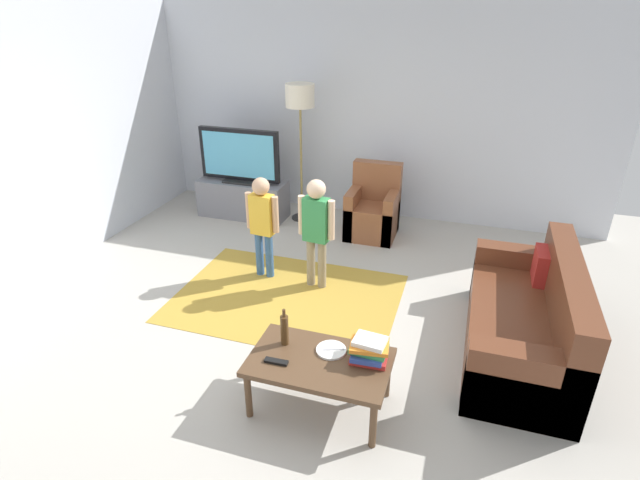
{
  "coord_description": "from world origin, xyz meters",
  "views": [
    {
      "loc": [
        1.29,
        -3.45,
        2.72
      ],
      "look_at": [
        0.0,
        0.6,
        0.65
      ],
      "focal_mm": 28.02,
      "sensor_mm": 36.0,
      "label": 1
    }
  ],
  "objects_px": {
    "floor_lamp": "(300,103)",
    "bottle": "(285,330)",
    "couch": "(530,324)",
    "coffee_table": "(320,365)",
    "child_center": "(316,224)",
    "child_near_tv": "(262,219)",
    "armchair": "(373,212)",
    "tv_remote": "(276,361)",
    "plate": "(331,350)",
    "book_stack": "(369,350)",
    "tv": "(239,156)",
    "tv_stand": "(243,199)"
  },
  "relations": [
    {
      "from": "book_stack",
      "to": "plate",
      "type": "relative_size",
      "value": 1.32
    },
    {
      "from": "tv_stand",
      "to": "tv",
      "type": "bearing_deg",
      "value": -90.0
    },
    {
      "from": "couch",
      "to": "child_near_tv",
      "type": "height_order",
      "value": "child_near_tv"
    },
    {
      "from": "child_near_tv",
      "to": "book_stack",
      "type": "distance_m",
      "value": 2.15
    },
    {
      "from": "tv_stand",
      "to": "armchair",
      "type": "distance_m",
      "value": 1.82
    },
    {
      "from": "tv",
      "to": "armchair",
      "type": "distance_m",
      "value": 1.9
    },
    {
      "from": "tv",
      "to": "child_center",
      "type": "relative_size",
      "value": 0.95
    },
    {
      "from": "plate",
      "to": "tv_stand",
      "type": "bearing_deg",
      "value": 125.67
    },
    {
      "from": "tv_stand",
      "to": "plate",
      "type": "bearing_deg",
      "value": -54.33
    },
    {
      "from": "tv_stand",
      "to": "book_stack",
      "type": "bearing_deg",
      "value": -51.09
    },
    {
      "from": "bottle",
      "to": "plate",
      "type": "height_order",
      "value": "bottle"
    },
    {
      "from": "tv",
      "to": "bottle",
      "type": "bearing_deg",
      "value": -59.04
    },
    {
      "from": "child_center",
      "to": "bottle",
      "type": "distance_m",
      "value": 1.55
    },
    {
      "from": "tv",
      "to": "child_center",
      "type": "bearing_deg",
      "value": -43.42
    },
    {
      "from": "couch",
      "to": "child_near_tv",
      "type": "distance_m",
      "value": 2.71
    },
    {
      "from": "armchair",
      "to": "floor_lamp",
      "type": "distance_m",
      "value": 1.62
    },
    {
      "from": "coffee_table",
      "to": "bottle",
      "type": "xyz_separation_m",
      "value": [
        -0.3,
        0.1,
        0.17
      ]
    },
    {
      "from": "tv",
      "to": "child_near_tv",
      "type": "relative_size",
      "value": 0.99
    },
    {
      "from": "armchair",
      "to": "plate",
      "type": "xyz_separation_m",
      "value": [
        0.32,
        -2.93,
        0.13
      ]
    },
    {
      "from": "child_center",
      "to": "plate",
      "type": "xyz_separation_m",
      "value": [
        0.6,
        -1.5,
        -0.27
      ]
    },
    {
      "from": "tv",
      "to": "bottle",
      "type": "height_order",
      "value": "tv"
    },
    {
      "from": "armchair",
      "to": "floor_lamp",
      "type": "xyz_separation_m",
      "value": [
        -1.02,
        0.19,
        1.25
      ]
    },
    {
      "from": "armchair",
      "to": "plate",
      "type": "height_order",
      "value": "armchair"
    },
    {
      "from": "floor_lamp",
      "to": "bottle",
      "type": "bearing_deg",
      "value": -72.57
    },
    {
      "from": "coffee_table",
      "to": "book_stack",
      "type": "height_order",
      "value": "book_stack"
    },
    {
      "from": "child_center",
      "to": "child_near_tv",
      "type": "bearing_deg",
      "value": 176.58
    },
    {
      "from": "tv_stand",
      "to": "tv_remote",
      "type": "relative_size",
      "value": 7.06
    },
    {
      "from": "floor_lamp",
      "to": "book_stack",
      "type": "relative_size",
      "value": 6.11
    },
    {
      "from": "child_near_tv",
      "to": "plate",
      "type": "distance_m",
      "value": 1.96
    },
    {
      "from": "armchair",
      "to": "plate",
      "type": "relative_size",
      "value": 4.09
    },
    {
      "from": "couch",
      "to": "tv_stand",
      "type": "bearing_deg",
      "value": 150.81
    },
    {
      "from": "armchair",
      "to": "child_center",
      "type": "distance_m",
      "value": 1.51
    },
    {
      "from": "tv_remote",
      "to": "plate",
      "type": "distance_m",
      "value": 0.41
    },
    {
      "from": "couch",
      "to": "coffee_table",
      "type": "distance_m",
      "value": 1.84
    },
    {
      "from": "floor_lamp",
      "to": "plate",
      "type": "xyz_separation_m",
      "value": [
        1.34,
        -3.12,
        -1.12
      ]
    },
    {
      "from": "floor_lamp",
      "to": "coffee_table",
      "type": "distance_m",
      "value": 3.68
    },
    {
      "from": "tv_stand",
      "to": "book_stack",
      "type": "relative_size",
      "value": 4.12
    },
    {
      "from": "child_center",
      "to": "tv_remote",
      "type": "xyz_separation_m",
      "value": [
        0.27,
        -1.74,
        -0.27
      ]
    },
    {
      "from": "coffee_table",
      "to": "tv_remote",
      "type": "height_order",
      "value": "tv_remote"
    },
    {
      "from": "bottle",
      "to": "tv_remote",
      "type": "xyz_separation_m",
      "value": [
        0.02,
        -0.22,
        -0.12
      ]
    },
    {
      "from": "coffee_table",
      "to": "plate",
      "type": "height_order",
      "value": "plate"
    },
    {
      "from": "tv",
      "to": "tv_remote",
      "type": "relative_size",
      "value": 6.47
    },
    {
      "from": "tv_stand",
      "to": "child_center",
      "type": "bearing_deg",
      "value": -43.83
    },
    {
      "from": "bottle",
      "to": "armchair",
      "type": "bearing_deg",
      "value": 89.35
    },
    {
      "from": "child_near_tv",
      "to": "tv_remote",
      "type": "relative_size",
      "value": 6.53
    },
    {
      "from": "floor_lamp",
      "to": "coffee_table",
      "type": "bearing_deg",
      "value": -68.35
    },
    {
      "from": "tv_remote",
      "to": "armchair",
      "type": "bearing_deg",
      "value": 87.96
    },
    {
      "from": "tv_stand",
      "to": "child_center",
      "type": "height_order",
      "value": "child_center"
    },
    {
      "from": "child_center",
      "to": "tv",
      "type": "bearing_deg",
      "value": 136.58
    },
    {
      "from": "floor_lamp",
      "to": "coffee_table",
      "type": "relative_size",
      "value": 1.78
    }
  ]
}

